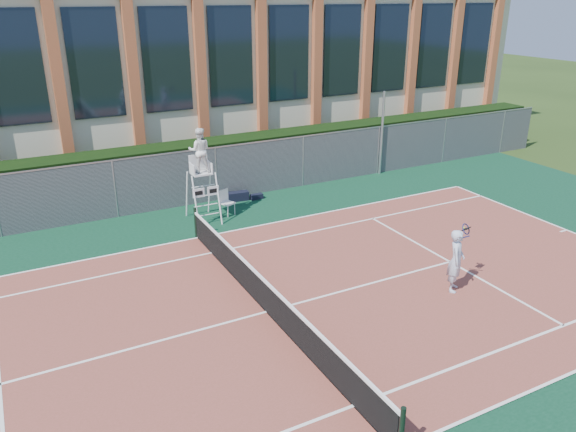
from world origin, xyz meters
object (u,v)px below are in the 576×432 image
plastic_chair (226,200)px  tennis_player (456,260)px  steel_pole (382,133)px  umpire_chair (200,153)px

plastic_chair → tennis_player: (3.50, -8.52, 0.37)m
steel_pole → umpire_chair: steel_pole is taller
plastic_chair → umpire_chair: bearing=-174.1°
steel_pole → plastic_chair: size_ratio=3.93×
steel_pole → umpire_chair: bearing=-169.9°
umpire_chair → plastic_chair: bearing=5.9°
umpire_chair → plastic_chair: size_ratio=3.61×
umpire_chair → plastic_chair: umpire_chair is taller
plastic_chair → tennis_player: 9.22m
steel_pole → tennis_player: bearing=-115.7°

